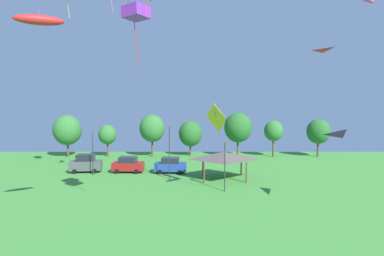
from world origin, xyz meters
name	(u,v)px	position (x,y,z in m)	size (l,w,h in m)	color
kite_flying_5	(217,119)	(4.57, 31.22, 8.13)	(1.94, 2.79, 6.72)	yellow
kite_flying_6	(311,59)	(16.32, 35.75, 15.21)	(2.41, 3.23, 0.05)	red
kite_flying_7	(40,20)	(-7.92, 18.71, 15.19)	(2.99, 2.14, 1.03)	red
kite_flying_9	(136,1)	(-1.97, 20.49, 17.00)	(2.06, 2.05, 5.83)	purple
kite_flying_10	(347,138)	(16.03, 25.94, 6.72)	(1.71, 2.39, 0.65)	black
parked_car_leftmost	(86,163)	(-13.34, 41.40, 1.27)	(4.56, 2.42, 2.61)	#4C5156
parked_car_second_from_left	(128,165)	(-7.23, 41.29, 1.12)	(4.49, 2.15, 2.27)	maroon
parked_car_third_from_left	(171,165)	(-1.11, 40.95, 1.10)	(4.57, 2.26, 2.21)	#234299
park_pavilion	(224,156)	(6.09, 37.48, 3.08)	(6.82, 5.07, 3.60)	brown
light_post_0	(225,163)	(5.62, 31.84, 3.28)	(0.36, 0.20, 5.77)	#2D2D33
light_post_1	(93,151)	(-11.69, 39.57, 3.37)	(0.36, 0.20, 5.95)	#2D2D33
light_post_2	(170,149)	(-0.97, 37.30, 3.92)	(0.36, 0.20, 7.03)	#2D2D33
treeline_tree_0	(68,130)	(-21.18, 54.12, 4.99)	(5.08, 5.08, 7.79)	brown
treeline_tree_1	(108,135)	(-13.84, 54.44, 4.11)	(3.33, 3.33, 5.96)	brown
treeline_tree_2	(152,128)	(-5.48, 54.43, 5.28)	(4.67, 4.67, 7.86)	brown
treeline_tree_3	(191,134)	(1.66, 55.41, 4.21)	(4.45, 4.45, 6.66)	brown
treeline_tree_4	(238,128)	(10.54, 54.54, 5.45)	(5.12, 5.12, 8.28)	brown
treeline_tree_5	(274,131)	(17.13, 54.22, 4.82)	(3.49, 3.49, 6.77)	brown
treeline_tree_6	(319,132)	(25.43, 54.18, 4.73)	(4.19, 4.19, 7.05)	brown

